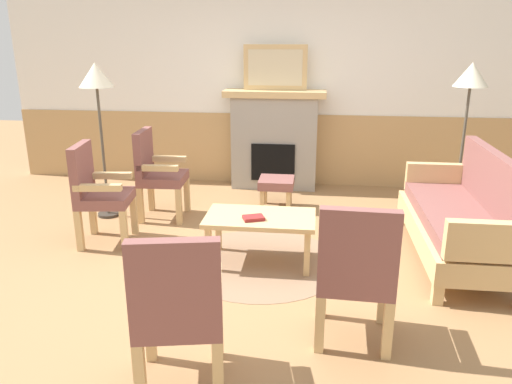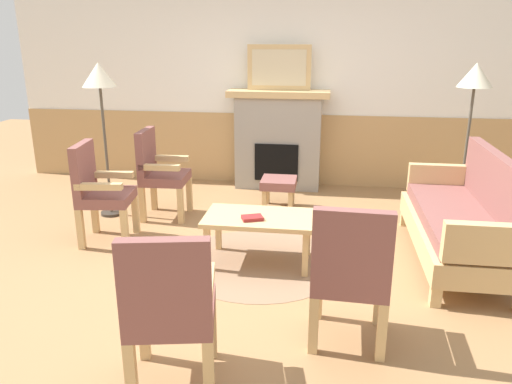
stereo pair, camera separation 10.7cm
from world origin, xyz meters
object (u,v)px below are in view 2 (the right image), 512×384
(framed_picture, at_px, (279,68))
(armchair_by_window_left, at_px, (99,188))
(armchair_front_left, at_px, (170,304))
(coffee_table, at_px, (259,222))
(couch, at_px, (462,220))
(book_on_table, at_px, (252,218))
(armchair_near_fireplace, at_px, (159,170))
(armchair_front_center, at_px, (351,269))
(floor_lamp_by_chairs, at_px, (100,85))
(fireplace, at_px, (278,139))
(floor_lamp_by_couch, at_px, (474,85))
(footstool, at_px, (279,185))

(framed_picture, relative_size, armchair_by_window_left, 0.82)
(framed_picture, distance_m, armchair_front_left, 4.19)
(armchair_by_window_left, bearing_deg, coffee_table, -9.46)
(couch, distance_m, book_on_table, 1.85)
(armchair_near_fireplace, xyz_separation_m, armchair_front_center, (2.00, -2.16, 0.00))
(couch, bearing_deg, framed_picture, 131.91)
(coffee_table, xyz_separation_m, book_on_table, (-0.05, -0.10, 0.07))
(armchair_by_window_left, distance_m, armchair_front_left, 2.40)
(armchair_front_center, bearing_deg, floor_lamp_by_chairs, 140.40)
(armchair_near_fireplace, bearing_deg, armchair_by_window_left, -114.48)
(fireplace, height_order, armchair_front_center, fireplace)
(armchair_front_center, bearing_deg, armchair_front_left, -149.92)
(couch, relative_size, armchair_by_window_left, 1.84)
(fireplace, bearing_deg, book_on_table, -89.28)
(couch, height_order, floor_lamp_by_chairs, floor_lamp_by_chairs)
(coffee_table, relative_size, armchair_by_window_left, 0.98)
(armchair_near_fireplace, bearing_deg, coffee_table, -38.99)
(book_on_table, xyz_separation_m, armchair_near_fireplace, (-1.21, 1.12, 0.08))
(armchair_by_window_left, distance_m, floor_lamp_by_couch, 3.97)
(coffee_table, bearing_deg, fireplace, 91.93)
(armchair_near_fireplace, distance_m, armchair_by_window_left, 0.83)
(armchair_front_center, relative_size, floor_lamp_by_chairs, 0.58)
(floor_lamp_by_couch, bearing_deg, armchair_front_left, -125.63)
(couch, height_order, armchair_by_window_left, same)
(framed_picture, height_order, couch, framed_picture)
(armchair_front_left, bearing_deg, floor_lamp_by_couch, 54.37)
(coffee_table, xyz_separation_m, footstool, (0.02, 1.47, -0.10))
(floor_lamp_by_chairs, bearing_deg, book_on_table, -31.32)
(book_on_table, bearing_deg, couch, 11.73)
(armchair_by_window_left, height_order, floor_lamp_by_couch, floor_lamp_by_couch)
(couch, xyz_separation_m, floor_lamp_by_couch, (0.29, 1.22, 1.05))
(armchair_front_left, bearing_deg, framed_picture, 87.48)
(armchair_front_center, height_order, floor_lamp_by_chairs, floor_lamp_by_chairs)
(framed_picture, xyz_separation_m, couch, (1.85, -2.06, -1.16))
(couch, height_order, footstool, couch)
(coffee_table, xyz_separation_m, floor_lamp_by_couch, (2.05, 1.50, 1.06))
(book_on_table, relative_size, footstool, 0.44)
(coffee_table, distance_m, floor_lamp_by_couch, 2.76)
(book_on_table, height_order, floor_lamp_by_chairs, floor_lamp_by_chairs)
(armchair_by_window_left, bearing_deg, floor_lamp_by_couch, 18.65)
(armchair_front_left, bearing_deg, book_on_table, 82.67)
(fireplace, relative_size, armchair_near_fireplace, 1.33)
(footstool, relative_size, armchair_front_center, 0.41)
(armchair_front_center, bearing_deg, book_on_table, 127.07)
(couch, bearing_deg, floor_lamp_by_chairs, 168.81)
(floor_lamp_by_chairs, bearing_deg, armchair_near_fireplace, 2.82)
(book_on_table, distance_m, armchair_near_fireplace, 1.65)
(footstool, relative_size, floor_lamp_by_chairs, 0.24)
(couch, height_order, armchair_near_fireplace, same)
(couch, bearing_deg, floor_lamp_by_couch, 76.80)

